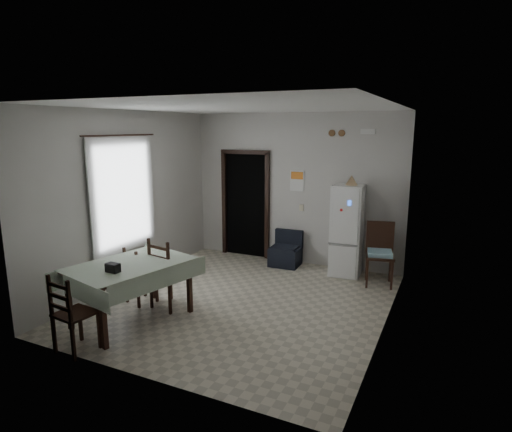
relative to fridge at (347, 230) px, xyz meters
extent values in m
plane|color=#B8AE96|center=(-1.12, -1.93, -0.82)|extent=(4.50, 4.50, 0.00)
cube|color=black|center=(-2.17, 0.53, 0.23)|extent=(0.90, 0.45, 2.10)
cube|color=black|center=(-2.66, 0.29, 0.23)|extent=(0.08, 0.10, 2.18)
cube|color=black|center=(-1.68, 0.29, 0.23)|extent=(0.08, 0.10, 2.18)
cube|color=black|center=(-2.17, 0.29, 1.32)|extent=(1.06, 0.10, 0.08)
cube|color=silver|center=(-3.27, -2.13, 0.73)|extent=(0.10, 1.20, 1.60)
cube|color=beige|center=(-3.16, -2.13, 0.73)|extent=(0.02, 1.45, 1.85)
cylinder|color=black|center=(-3.15, -2.13, 1.68)|extent=(0.02, 1.60, 0.02)
cube|color=white|center=(-1.07, 0.31, 0.80)|extent=(0.28, 0.02, 0.40)
cube|color=orange|center=(-1.07, 0.30, 0.90)|extent=(0.24, 0.01, 0.14)
cube|color=beige|center=(-0.97, 0.31, 0.28)|extent=(0.08, 0.02, 0.12)
cylinder|color=brown|center=(-0.42, 0.30, 1.70)|extent=(0.12, 0.03, 0.12)
cylinder|color=brown|center=(-0.24, 0.30, 1.70)|extent=(0.12, 0.03, 0.12)
cube|color=white|center=(0.23, 0.28, 1.73)|extent=(0.25, 0.07, 0.09)
cone|color=tan|center=(0.04, 0.01, 0.90)|extent=(0.22, 0.22, 0.17)
cube|color=black|center=(-2.15, -3.50, 0.06)|extent=(0.18, 0.12, 0.12)
camera|label=1|loc=(1.70, -7.40, 1.80)|focal=30.00mm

